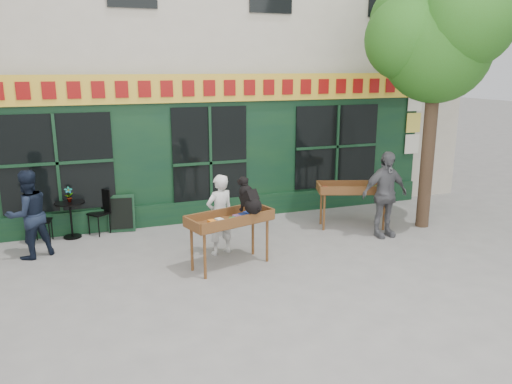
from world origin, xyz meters
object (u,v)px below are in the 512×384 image
Objects in this scene: man_left at (28,214)px; dog at (250,195)px; book_cart_right at (353,191)px; woman at (220,215)px; bistro_table at (70,212)px; man_right at (385,194)px; book_cart_center at (230,222)px.

dog is at bearing 126.68° from man_left.
woman is at bearing -150.99° from book_cart_right.
book_cart_right is 2.13× the size of bistro_table.
dog is 0.36× the size of man_left.
man_right reaches higher than book_cart_right.
man_right is (3.47, 0.47, 0.07)m from book_cart_center.
woman is 0.95× the size of book_cart_right.
bistro_table is (-2.64, 1.92, -0.22)m from woman.
bistro_table is 1.17m from man_left.
man_left is at bearing -165.14° from book_cart_right.
book_cart_center is 0.65m from woman.
man_left is at bearing 138.74° from dog.
man_right is (0.30, -0.75, 0.07)m from book_cart_right.
man_left reaches higher than woman.
dog is 0.94m from woman.
dog is 0.39× the size of woman.
woman is at bearing 175.85° from man_right.
dog is 4.05m from bistro_table.
dog is at bearing -24.45° from book_cart_center.
woman reaches higher than book_cart_center.
book_cart_right is at bearing 110.56° from man_right.
book_cart_center is at bearing -44.17° from bistro_table.
dog is 0.37× the size of book_cart_right.
man_left is (-3.34, 1.67, 0.00)m from book_cart_center.
man_left is (-3.69, 1.72, -0.46)m from dog.
book_cart_center is 3.51m from man_right.
man_left is (-3.34, 1.02, 0.06)m from woman.
dog is 4.10m from man_left.
book_cart_right is 6.53m from man_left.
book_cart_right is at bearing -13.01° from bistro_table.
man_right reaches higher than dog.
book_cart_right is 0.81m from man_right.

